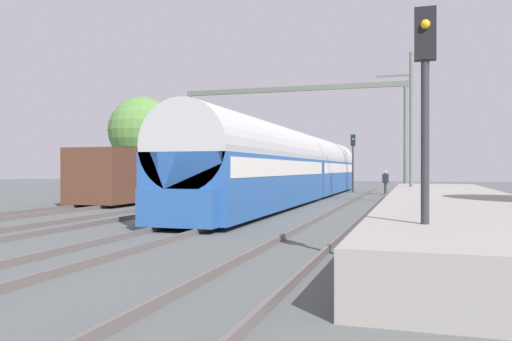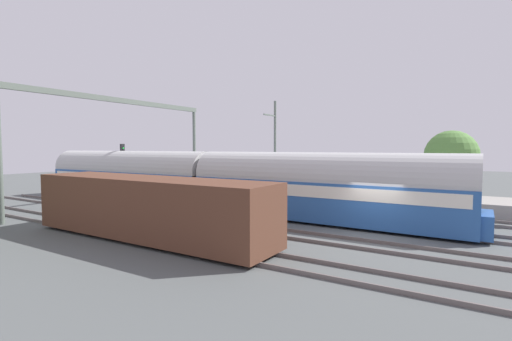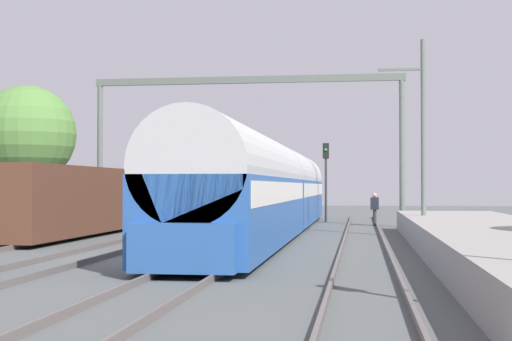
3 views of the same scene
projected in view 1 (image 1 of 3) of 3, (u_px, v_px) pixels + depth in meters
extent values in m
plane|color=#515655|center=(183.00, 216.00, 19.77)|extent=(120.00, 120.00, 0.00)
cube|color=#625856|center=(39.00, 210.00, 21.76)|extent=(0.08, 60.00, 0.16)
cube|color=#625856|center=(67.00, 211.00, 21.34)|extent=(0.08, 60.00, 0.16)
cube|color=#625856|center=(121.00, 213.00, 20.57)|extent=(0.08, 60.00, 0.16)
cube|color=#625856|center=(153.00, 213.00, 20.15)|extent=(0.08, 60.00, 0.16)
cube|color=#625856|center=(214.00, 215.00, 19.39)|extent=(0.08, 60.00, 0.16)
cube|color=#625856|center=(250.00, 216.00, 18.96)|extent=(0.08, 60.00, 0.16)
cube|color=#625856|center=(319.00, 218.00, 18.20)|extent=(0.08, 60.00, 0.16)
cube|color=#625856|center=(360.00, 219.00, 17.77)|extent=(0.08, 60.00, 0.16)
cube|color=gray|center=(450.00, 207.00, 18.77)|extent=(4.40, 28.00, 0.90)
cube|color=#28569E|center=(259.00, 182.00, 22.58)|extent=(2.90, 16.00, 2.20)
cube|color=silver|center=(259.00, 168.00, 22.58)|extent=(2.93, 15.36, 0.64)
cylinder|color=#B7B7B7|center=(259.00, 153.00, 22.58)|extent=(2.84, 16.00, 2.84)
cube|color=#28569E|center=(322.00, 177.00, 38.20)|extent=(2.90, 16.00, 2.20)
cube|color=silver|center=(322.00, 168.00, 38.20)|extent=(2.93, 15.36, 0.64)
cylinder|color=#B7B7B7|center=(322.00, 159.00, 38.20)|extent=(2.84, 16.00, 2.84)
cube|color=#28569E|center=(177.00, 208.00, 14.70)|extent=(2.40, 0.50, 1.10)
cube|color=#563323|center=(154.00, 175.00, 29.90)|extent=(2.80, 13.00, 2.70)
cube|color=black|center=(154.00, 197.00, 29.90)|extent=(2.52, 11.96, 0.10)
cylinder|color=#2D2D2D|center=(385.00, 189.00, 36.00)|extent=(0.22, 0.22, 0.85)
cube|color=#232833|center=(385.00, 178.00, 36.00)|extent=(0.45, 0.33, 0.64)
sphere|color=tan|center=(385.00, 172.00, 36.00)|extent=(0.24, 0.24, 0.24)
cylinder|color=#2D2D33|center=(425.00, 169.00, 8.73)|extent=(0.14, 0.14, 3.71)
cube|color=black|center=(425.00, 34.00, 8.73)|extent=(0.36, 0.20, 0.90)
sphere|color=yellow|center=(425.00, 24.00, 8.61)|extent=(0.16, 0.16, 0.16)
cylinder|color=#2D2D33|center=(353.00, 169.00, 40.63)|extent=(0.14, 0.14, 3.68)
cube|color=black|center=(353.00, 140.00, 40.63)|extent=(0.36, 0.20, 0.90)
sphere|color=#19D133|center=(353.00, 139.00, 40.51)|extent=(0.16, 0.16, 0.16)
cylinder|color=#5C675D|center=(190.00, 144.00, 39.53)|extent=(0.28, 0.28, 7.50)
cylinder|color=#5C675D|center=(406.00, 141.00, 34.78)|extent=(0.28, 0.28, 7.50)
cube|color=#5C675D|center=(291.00, 89.00, 37.14)|extent=(16.46, 0.24, 0.36)
cylinder|color=#5C675D|center=(411.00, 128.00, 26.79)|extent=(0.20, 0.20, 8.00)
cube|color=#5C675D|center=(394.00, 76.00, 27.04)|extent=(1.80, 0.10, 0.10)
cylinder|color=#4C3826|center=(142.00, 174.00, 40.47)|extent=(0.36, 0.36, 2.91)
sphere|color=#54843C|center=(142.00, 130.00, 40.46)|extent=(5.32, 5.32, 5.32)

